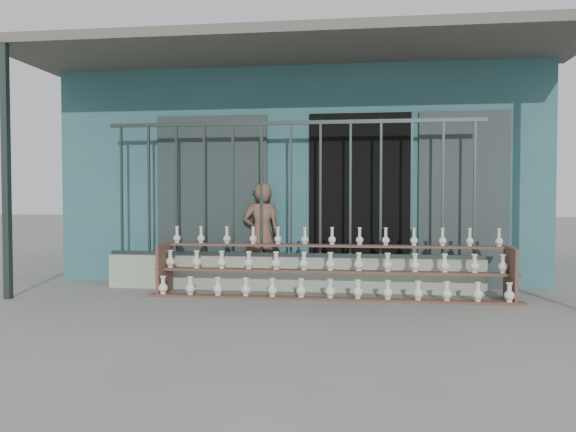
# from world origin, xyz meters

# --- Properties ---
(ground) EXTENTS (60.00, 60.00, 0.00)m
(ground) POSITION_xyz_m (0.00, 0.00, 0.00)
(ground) COLOR slate
(workshop_building) EXTENTS (7.40, 6.60, 3.21)m
(workshop_building) POSITION_xyz_m (0.00, 4.23, 1.62)
(workshop_building) COLOR #2E5E62
(workshop_building) RESTS_ON ground
(parapet_wall) EXTENTS (5.00, 0.20, 0.45)m
(parapet_wall) POSITION_xyz_m (0.00, 1.30, 0.23)
(parapet_wall) COLOR #9EAE95
(parapet_wall) RESTS_ON ground
(security_fence) EXTENTS (5.00, 0.04, 1.80)m
(security_fence) POSITION_xyz_m (-0.00, 1.30, 1.35)
(security_fence) COLOR #283330
(security_fence) RESTS_ON parapet_wall
(shelf_rack) EXTENTS (4.50, 0.68, 0.85)m
(shelf_rack) POSITION_xyz_m (0.55, 0.88, 0.36)
(shelf_rack) COLOR brown
(shelf_rack) RESTS_ON ground
(elderly_woman) EXTENTS (0.59, 0.47, 1.43)m
(elderly_woman) POSITION_xyz_m (-0.45, 1.62, 0.72)
(elderly_woman) COLOR brown
(elderly_woman) RESTS_ON ground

